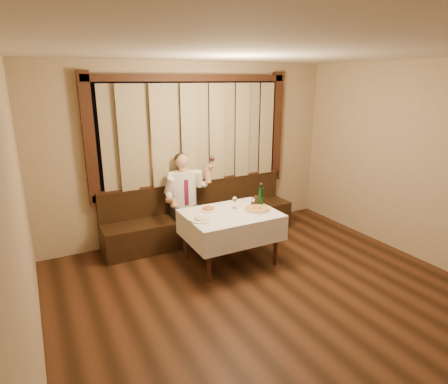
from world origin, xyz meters
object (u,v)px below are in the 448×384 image
pasta_red (208,208)px  green_bottle (261,196)px  dining_table (231,220)px  cruet_caddy (256,202)px  pizza (257,209)px  banquette (201,219)px  pasta_cream (201,218)px  seated_man (185,193)px

pasta_red → green_bottle: green_bottle is taller
dining_table → cruet_caddy: bearing=13.4°
pizza → cruet_caddy: bearing=62.9°
banquette → pizza: banquette is taller
banquette → dining_table: size_ratio=2.52×
dining_table → cruet_caddy: (0.48, 0.11, 0.15)m
banquette → dining_table: (0.00, -1.02, 0.34)m
dining_table → pasta_cream: bearing=-170.4°
pasta_cream → seated_man: 1.04m
pasta_cream → cruet_caddy: (0.98, 0.20, 0.01)m
seated_man → banquette: bearing=17.0°
dining_table → seated_man: bearing=107.5°
cruet_caddy → seated_man: bearing=149.7°
dining_table → cruet_caddy: size_ratio=8.88×
pizza → seated_man: 1.22m
dining_table → seated_man: size_ratio=0.88×
pizza → cruet_caddy: size_ratio=2.58×
pizza → pasta_red: size_ratio=1.31×
banquette → pasta_cream: 1.31m
dining_table → cruet_caddy: 0.52m
banquette → cruet_caddy: (0.48, -0.91, 0.50)m
green_bottle → seated_man: size_ratio=0.24×
dining_table → pizza: 0.41m
pasta_red → green_bottle: size_ratio=0.83×
cruet_caddy → seated_man: (-0.78, 0.82, 0.03)m
pasta_red → banquette: bearing=73.5°
pasta_cream → banquette: bearing=65.8°
seated_man → pizza: bearing=-56.6°
banquette → dining_table: banquette is taller
banquette → cruet_caddy: banquette is taller
banquette → green_bottle: (0.53, -0.97, 0.59)m
dining_table → green_bottle: bearing=5.8°
pasta_red → pasta_cream: size_ratio=1.01×
pizza → pasta_cream: pasta_cream is taller
banquette → pasta_red: 0.96m
seated_man → green_bottle: bearing=-47.0°
banquette → pizza: size_ratio=8.67×
green_bottle → seated_man: bearing=133.0°
dining_table → pasta_red: (-0.23, 0.23, 0.14)m
green_bottle → cruet_caddy: bearing=125.9°
banquette → green_bottle: bearing=-61.5°
pasta_cream → green_bottle: green_bottle is taller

